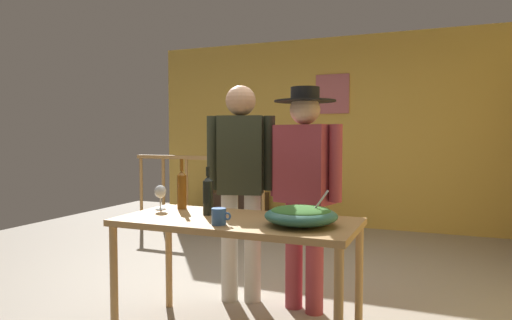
{
  "coord_description": "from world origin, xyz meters",
  "views": [
    {
      "loc": [
        1.49,
        -3.32,
        1.3
      ],
      "look_at": [
        0.31,
        -0.44,
        1.13
      ],
      "focal_mm": 31.91,
      "sensor_mm": 36.0,
      "label": 1
    }
  ],
  "objects": [
    {
      "name": "ground_plane",
      "position": [
        0.0,
        0.0,
        0.0
      ],
      "size": [
        8.14,
        8.14,
        0.0
      ],
      "primitive_type": "plane",
      "color": "#9E9384"
    },
    {
      "name": "back_wall",
      "position": [
        0.0,
        3.13,
        1.34
      ],
      "size": [
        5.38,
        0.1,
        2.68
      ],
      "primitive_type": "cube",
      "color": "gold",
      "rests_on": "ground_plane"
    },
    {
      "name": "framed_picture",
      "position": [
        0.04,
        3.07,
        1.88
      ],
      "size": [
        0.47,
        0.03,
        0.55
      ],
      "primitive_type": "cube",
      "color": "#B05B65"
    },
    {
      "name": "stair_railing",
      "position": [
        -0.75,
        1.98,
        0.64
      ],
      "size": [
        2.69,
        0.1,
        1.07
      ],
      "color": "#B2844C",
      "rests_on": "ground_plane"
    },
    {
      "name": "tv_console",
      "position": [
        -1.33,
        2.78,
        0.23
      ],
      "size": [
        0.9,
        0.4,
        0.45
      ],
      "primitive_type": "cube",
      "color": "#38281E",
      "rests_on": "ground_plane"
    },
    {
      "name": "flat_screen_tv",
      "position": [
        -1.33,
        2.75,
        0.69
      ],
      "size": [
        0.5,
        0.12,
        0.4
      ],
      "color": "black",
      "rests_on": "tv_console"
    },
    {
      "name": "serving_table",
      "position": [
        0.31,
        -0.76,
        0.7
      ],
      "size": [
        1.5,
        0.7,
        0.77
      ],
      "color": "#B2844C",
      "rests_on": "ground_plane"
    },
    {
      "name": "salad_bowl",
      "position": [
        0.74,
        -0.8,
        0.84
      ],
      "size": [
        0.43,
        0.43,
        0.22
      ],
      "color": "#337060",
      "rests_on": "serving_table"
    },
    {
      "name": "wine_glass",
      "position": [
        -0.33,
        -0.65,
        0.89
      ],
      "size": [
        0.08,
        0.08,
        0.17
      ],
      "color": "silver",
      "rests_on": "serving_table"
    },
    {
      "name": "wine_bottle_amber",
      "position": [
        -0.21,
        -0.56,
        0.92
      ],
      "size": [
        0.07,
        0.07,
        0.36
      ],
      "color": "brown",
      "rests_on": "serving_table"
    },
    {
      "name": "wine_bottle_dark",
      "position": [
        0.08,
        -0.7,
        0.91
      ],
      "size": [
        0.07,
        0.07,
        0.32
      ],
      "color": "black",
      "rests_on": "serving_table"
    },
    {
      "name": "mug_blue",
      "position": [
        0.29,
        -0.97,
        0.82
      ],
      "size": [
        0.12,
        0.09,
        0.1
      ],
      "color": "#3866B2",
      "rests_on": "serving_table"
    },
    {
      "name": "person_standing_left",
      "position": [
        0.06,
        -0.13,
        0.98
      ],
      "size": [
        0.51,
        0.31,
        1.68
      ],
      "rotation": [
        0.0,
        0.0,
        3.43
      ],
      "color": "beige",
      "rests_on": "ground_plane"
    },
    {
      "name": "person_standing_right",
      "position": [
        0.57,
        -0.13,
        0.98
      ],
      "size": [
        0.58,
        0.45,
        1.64
      ],
      "rotation": [
        0.0,
        0.0,
        2.85
      ],
      "color": "#9E3842",
      "rests_on": "ground_plane"
    }
  ]
}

